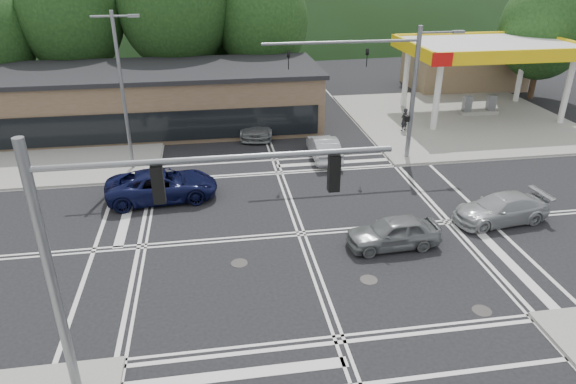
{
  "coord_description": "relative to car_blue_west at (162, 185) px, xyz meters",
  "views": [
    {
      "loc": [
        -3.81,
        -20.17,
        11.94
      ],
      "look_at": [
        -0.36,
        1.62,
        1.4
      ],
      "focal_mm": 32.0,
      "sensor_mm": 36.0,
      "label": 1
    }
  ],
  "objects": [
    {
      "name": "tree_n_c",
      "position": [
        7.5,
        19.28,
        5.7
      ],
      "size": [
        7.6,
        7.6,
        10.87
      ],
      "color": "#382619",
      "rests_on": "ground"
    },
    {
      "name": "tree_ne",
      "position": [
        30.5,
        15.28,
        5.05
      ],
      "size": [
        7.2,
        7.2,
        9.99
      ],
      "color": "#382619",
      "rests_on": "ground"
    },
    {
      "name": "car_blue_west",
      "position": [
        0.0,
        0.0,
        0.0
      ],
      "size": [
        5.86,
        3.07,
        1.57
      ],
      "primitive_type": "imported",
      "rotation": [
        0.0,
        0.0,
        1.65
      ],
      "color": "#0B0F33",
      "rests_on": "ground"
    },
    {
      "name": "ground",
      "position": [
        6.5,
        -4.72,
        -0.79
      ],
      "size": [
        120.0,
        120.0,
        0.0
      ],
      "primitive_type": "plane",
      "color": "black",
      "rests_on": "ground"
    },
    {
      "name": "car_northbound",
      "position": [
        6.0,
        9.75,
        -0.01
      ],
      "size": [
        3.03,
        5.65,
        1.56
      ],
      "primitive_type": "imported",
      "rotation": [
        0.0,
        0.0,
        -0.16
      ],
      "color": "slate",
      "rests_on": "ground"
    },
    {
      "name": "car_grey_center",
      "position": [
        10.27,
        -6.41,
        -0.09
      ],
      "size": [
        4.17,
        1.81,
        1.4
      ],
      "primitive_type": "imported",
      "rotation": [
        0.0,
        0.0,
        -1.53
      ],
      "color": "slate",
      "rests_on": "ground"
    },
    {
      "name": "car_queue_a",
      "position": [
        9.56,
        4.28,
        -0.08
      ],
      "size": [
        1.54,
        4.31,
        1.42
      ],
      "primitive_type": "imported",
      "rotation": [
        0.0,
        0.0,
        3.13
      ],
      "color": "#B1B4B9",
      "rests_on": "ground"
    },
    {
      "name": "tree_n_e",
      "position": [
        4.5,
        23.28,
        6.35
      ],
      "size": [
        8.4,
        8.4,
        11.98
      ],
      "color": "#382619",
      "rests_on": "ground"
    },
    {
      "name": "commercial_row",
      "position": [
        -1.5,
        12.28,
        1.21
      ],
      "size": [
        24.0,
        8.0,
        4.0
      ],
      "primitive_type": "cube",
      "color": "brown",
      "rests_on": "ground"
    },
    {
      "name": "sidewalk_ne",
      "position": [
        21.5,
        10.28,
        -0.71
      ],
      "size": [
        16.0,
        16.0,
        0.15
      ],
      "primitive_type": "cube",
      "color": "gray",
      "rests_on": "ground"
    },
    {
      "name": "car_queue_b",
      "position": [
        8.17,
        11.42,
        -0.09
      ],
      "size": [
        2.04,
        4.24,
        1.4
      ],
      "primitive_type": "imported",
      "rotation": [
        0.0,
        0.0,
        3.24
      ],
      "color": "silver",
      "rests_on": "ground"
    },
    {
      "name": "streetlight_nw",
      "position": [
        -1.94,
        4.28,
        4.26
      ],
      "size": [
        2.5,
        0.25,
        9.0
      ],
      "color": "slate",
      "rests_on": "ground"
    },
    {
      "name": "hill_north",
      "position": [
        6.5,
        85.28,
        -0.79
      ],
      "size": [
        252.0,
        126.0,
        140.0
      ],
      "primitive_type": "ellipsoid",
      "color": "#1E3517",
      "rests_on": "ground"
    },
    {
      "name": "tree_n_a",
      "position": [
        -7.5,
        19.28,
        6.35
      ],
      "size": [
        8.0,
        8.0,
        11.75
      ],
      "color": "#382619",
      "rests_on": "ground"
    },
    {
      "name": "sidewalk_nw",
      "position": [
        -8.5,
        10.28,
        -0.71
      ],
      "size": [
        16.0,
        16.0,
        0.15
      ],
      "primitive_type": "cube",
      "color": "gray",
      "rests_on": "ground"
    },
    {
      "name": "signal_mast_ne",
      "position": [
        13.44,
        3.48,
        4.29
      ],
      "size": [
        11.65,
        0.3,
        8.0
      ],
      "color": "slate",
      "rests_on": "ground"
    },
    {
      "name": "car_silver_east",
      "position": [
        16.13,
        -5.02,
        -0.11
      ],
      "size": [
        4.83,
        2.39,
        1.35
      ],
      "primitive_type": "imported",
      "rotation": [
        0.0,
        0.0,
        -1.46
      ],
      "color": "#9CA0A3",
      "rests_on": "ground"
    },
    {
      "name": "gas_station_canopy",
      "position": [
        23.49,
        11.27,
        4.25
      ],
      "size": [
        12.32,
        8.34,
        5.75
      ],
      "color": "silver",
      "rests_on": "ground"
    },
    {
      "name": "signal_mast_sw",
      "position": [
        0.11,
        -12.92,
        4.33
      ],
      "size": [
        9.14,
        0.28,
        8.0
      ],
      "color": "slate",
      "rests_on": "ground"
    },
    {
      "name": "convenience_store",
      "position": [
        26.5,
        20.28,
        1.11
      ],
      "size": [
        10.0,
        6.0,
        3.8
      ],
      "primitive_type": "cube",
      "color": "#846B4F",
      "rests_on": "ground"
    },
    {
      "name": "pedestrian",
      "position": [
        16.23,
        8.22,
        0.18
      ],
      "size": [
        0.71,
        0.64,
        1.64
      ],
      "primitive_type": "imported",
      "rotation": [
        0.0,
        0.0,
        3.66
      ],
      "color": "black",
      "rests_on": "sidewalk_ne"
    },
    {
      "name": "tree_n_b",
      "position": [
        0.5,
        19.28,
        7.01
      ],
      "size": [
        9.0,
        9.0,
        12.98
      ],
      "color": "#382619",
      "rests_on": "ground"
    }
  ]
}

